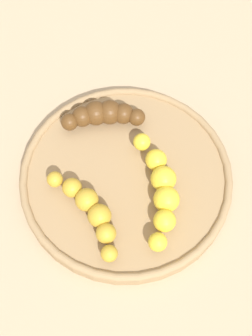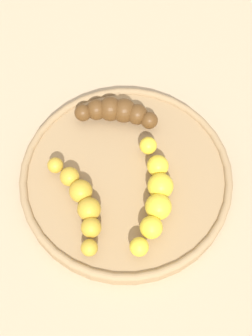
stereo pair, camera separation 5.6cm
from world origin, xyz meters
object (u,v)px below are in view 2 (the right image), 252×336
at_px(fruit_bowl, 126,177).
at_px(banana_spotted, 81,201).
at_px(banana_yellow, 155,196).
at_px(banana_overripe, 117,112).

height_order(fruit_bowl, banana_spotted, banana_spotted).
bearing_deg(banana_yellow, fruit_bowl, 141.91).
bearing_deg(fruit_bowl, banana_overripe, 48.13).
height_order(banana_overripe, banana_spotted, banana_overripe).
relative_size(fruit_bowl, banana_spotted, 2.19).
bearing_deg(banana_overripe, fruit_bowl, -164.07).
bearing_deg(banana_spotted, banana_overripe, 48.15).
distance_m(banana_yellow, banana_overripe, 0.13).
bearing_deg(fruit_bowl, banana_spotted, 167.81).
relative_size(fruit_bowl, banana_yellow, 2.04).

